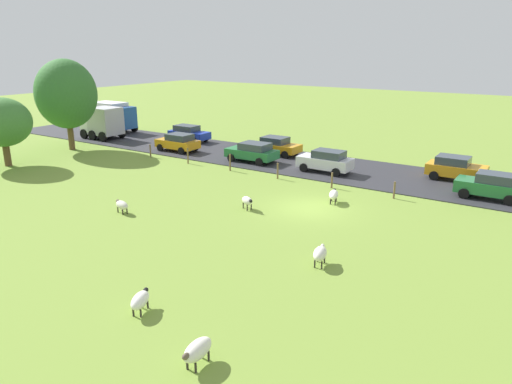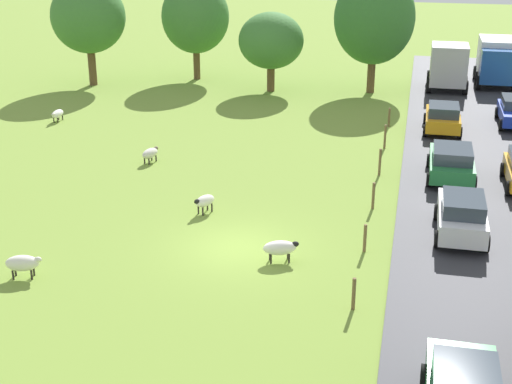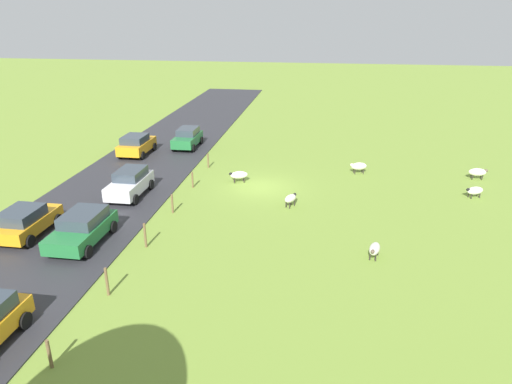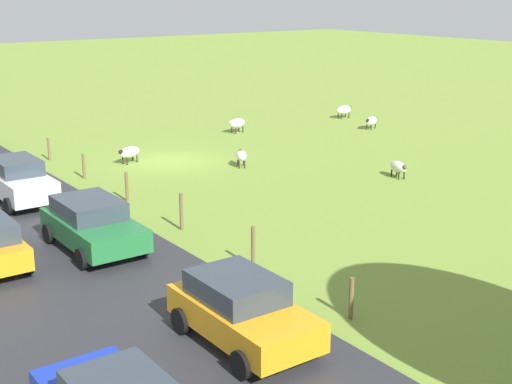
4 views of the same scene
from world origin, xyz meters
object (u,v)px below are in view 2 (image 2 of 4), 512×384
(sheep_4, at_px, (150,153))
(sheep_6, at_px, (205,201))
(tree_1, at_px, (195,17))
(car_0, at_px, (462,215))
(tree_0, at_px, (374,18))
(tree_3, at_px, (271,41))
(sheep_2, at_px, (58,114))
(tree_2, at_px, (88,17))
(sheep_0, at_px, (23,263))
(truck_1, at_px, (496,60))
(sheep_3, at_px, (280,248))
(car_3, at_px, (452,162))
(truck_0, at_px, (448,65))
(car_5, at_px, (443,117))

(sheep_4, height_order, sheep_6, sheep_6)
(sheep_6, relative_size, tree_1, 0.15)
(sheep_6, height_order, car_0, car_0)
(tree_0, relative_size, tree_3, 1.51)
(sheep_2, distance_m, tree_3, 15.17)
(sheep_4, distance_m, tree_1, 19.53)
(tree_1, distance_m, car_0, 30.61)
(tree_1, height_order, tree_2, tree_2)
(sheep_0, bearing_deg, car_0, 24.58)
(sheep_0, distance_m, tree_2, 29.76)
(truck_1, xyz_separation_m, car_0, (-3.27, -27.13, -0.86))
(sheep_3, bearing_deg, tree_3, 102.28)
(sheep_3, relative_size, tree_3, 0.25)
(sheep_4, bearing_deg, tree_1, 100.07)
(sheep_2, relative_size, sheep_6, 1.17)
(tree_1, xyz_separation_m, car_3, (17.73, -18.11, -3.63))
(tree_3, relative_size, truck_0, 1.33)
(sheep_4, distance_m, car_0, 15.69)
(truck_0, xyz_separation_m, car_0, (0.04, -24.91, -0.83))
(tree_3, xyz_separation_m, car_0, (11.86, -21.96, -2.53))
(tree_0, height_order, tree_2, tree_0)
(sheep_3, bearing_deg, sheep_2, 137.00)
(tree_1, bearing_deg, sheep_4, -79.93)
(car_3, relative_size, car_5, 1.08)
(tree_0, relative_size, truck_1, 1.64)
(tree_1, height_order, truck_1, tree_1)
(sheep_2, relative_size, truck_0, 0.32)
(sheep_6, bearing_deg, tree_3, 94.45)
(sheep_6, relative_size, tree_3, 0.20)
(tree_1, bearing_deg, sheep_2, -109.69)
(car_5, bearing_deg, sheep_0, -123.91)
(tree_2, bearing_deg, truck_0, 8.96)
(car_5, bearing_deg, tree_3, 145.94)
(tree_0, distance_m, tree_3, 6.99)
(tree_3, distance_m, car_0, 25.08)
(tree_3, height_order, car_3, tree_3)
(tree_2, relative_size, car_3, 1.74)
(sheep_0, bearing_deg, tree_1, 96.22)
(truck_1, bearing_deg, tree_2, -167.66)
(tree_0, bearing_deg, truck_1, 25.83)
(car_5, bearing_deg, sheep_4, -148.83)
(tree_2, bearing_deg, sheep_4, -56.89)
(car_3, bearing_deg, sheep_3, -121.48)
(tree_1, relative_size, car_5, 1.83)
(sheep_6, relative_size, tree_0, 0.13)
(truck_0, xyz_separation_m, car_3, (-0.17, -18.48, -0.87))
(sheep_0, xyz_separation_m, sheep_4, (-0.06, 12.38, -0.07))
(tree_2, bearing_deg, sheep_3, -53.36)
(car_0, bearing_deg, truck_1, 83.13)
(sheep_6, distance_m, tree_2, 25.74)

